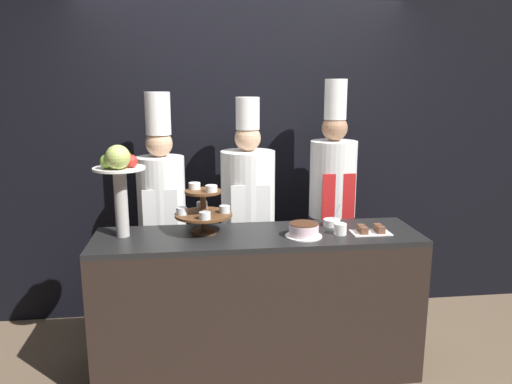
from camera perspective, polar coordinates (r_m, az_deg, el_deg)
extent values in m
cube|color=black|center=(4.00, -1.53, 5.49)|extent=(10.00, 0.06, 2.80)
cube|color=black|center=(3.33, 0.22, -12.94)|extent=(2.05, 0.56, 0.91)
cube|color=black|center=(3.15, 0.22, -5.14)|extent=(2.05, 0.56, 0.03)
cylinder|color=brown|center=(3.19, -5.97, -4.53)|extent=(0.16, 0.16, 0.02)
cylinder|color=brown|center=(3.15, -6.02, -2.27)|extent=(0.04, 0.04, 0.28)
cylinder|color=brown|center=(3.16, -6.02, -2.60)|extent=(0.36, 0.36, 0.02)
cylinder|color=brown|center=(3.12, -6.08, 0.05)|extent=(0.23, 0.23, 0.02)
cylinder|color=silver|center=(3.28, -6.18, -1.49)|extent=(0.07, 0.07, 0.04)
cylinder|color=green|center=(3.28, -6.18, -1.60)|extent=(0.06, 0.06, 0.03)
cylinder|color=silver|center=(3.15, -8.47, -2.16)|extent=(0.07, 0.07, 0.04)
cylinder|color=red|center=(3.15, -8.46, -2.28)|extent=(0.06, 0.06, 0.03)
cylinder|color=silver|center=(3.02, -5.86, -2.69)|extent=(0.07, 0.07, 0.04)
cylinder|color=beige|center=(3.02, -5.86, -2.82)|extent=(0.06, 0.06, 0.03)
cylinder|color=silver|center=(3.16, -3.60, -1.97)|extent=(0.07, 0.07, 0.04)
cylinder|color=gold|center=(3.16, -3.60, -2.09)|extent=(0.06, 0.06, 0.03)
cylinder|color=white|center=(3.16, -7.04, 0.70)|extent=(0.07, 0.07, 0.04)
cylinder|color=white|center=(3.07, -5.12, 0.40)|extent=(0.07, 0.07, 0.04)
cylinder|color=#B2ADA8|center=(3.16, -15.15, -1.25)|extent=(0.08, 0.08, 0.42)
cylinder|color=white|center=(3.12, -15.37, 2.62)|extent=(0.31, 0.31, 0.01)
sphere|color=red|center=(3.08, -14.08, 3.45)|extent=(0.08, 0.08, 0.08)
sphere|color=orange|center=(3.18, -14.80, 3.79)|extent=(0.09, 0.09, 0.09)
sphere|color=orange|center=(3.18, -16.27, 3.64)|extent=(0.09, 0.09, 0.09)
sphere|color=#84B742|center=(3.07, -16.64, 3.35)|extent=(0.09, 0.09, 0.09)
sphere|color=#ADC160|center=(3.03, -15.52, 3.86)|extent=(0.15, 0.15, 0.15)
cylinder|color=white|center=(3.11, 5.47, -5.04)|extent=(0.23, 0.23, 0.01)
cylinder|color=silver|center=(3.10, 5.48, -4.32)|extent=(0.18, 0.18, 0.07)
cylinder|color=#472819|center=(3.09, 5.50, -3.62)|extent=(0.18, 0.18, 0.01)
cylinder|color=white|center=(3.18, 9.60, -4.20)|extent=(0.08, 0.08, 0.07)
cube|color=white|center=(3.25, 12.97, -4.55)|extent=(0.24, 0.15, 0.01)
cube|color=brown|center=(3.20, 12.24, -4.33)|extent=(0.04, 0.04, 0.04)
cube|color=brown|center=(3.24, 14.09, -4.23)|extent=(0.04, 0.04, 0.04)
cube|color=brown|center=(3.25, 11.90, -4.03)|extent=(0.04, 0.04, 0.04)
cube|color=brown|center=(3.29, 13.72, -3.94)|extent=(0.04, 0.04, 0.04)
cylinder|color=white|center=(3.36, 8.65, -3.48)|extent=(0.11, 0.11, 0.05)
cylinder|color=#BCBCC1|center=(3.35, 9.20, -2.34)|extent=(0.05, 0.01, 0.11)
cube|color=#38332D|center=(3.87, -10.37, -10.12)|extent=(0.26, 0.14, 0.82)
cylinder|color=white|center=(3.67, -10.78, -0.21)|extent=(0.34, 0.34, 0.54)
cube|color=white|center=(3.53, -10.87, -2.49)|extent=(0.24, 0.01, 0.35)
sphere|color=tan|center=(3.61, -11.02, 5.46)|extent=(0.19, 0.19, 0.19)
cylinder|color=white|center=(3.59, -11.16, 8.79)|extent=(0.18, 0.18, 0.30)
cube|color=black|center=(3.88, -0.96, -9.79)|extent=(0.30, 0.16, 0.83)
cylinder|color=white|center=(3.67, -1.00, 0.33)|extent=(0.40, 0.40, 0.56)
cube|color=white|center=(3.52, -0.67, -2.11)|extent=(0.28, 0.01, 0.36)
sphere|color=tan|center=(3.61, -1.02, 6.19)|extent=(0.19, 0.19, 0.19)
cylinder|color=white|center=(3.60, -1.04, 8.98)|extent=(0.17, 0.17, 0.23)
cube|color=#38332D|center=(3.98, 8.44, -8.87)|extent=(0.26, 0.14, 0.89)
cylinder|color=white|center=(3.78, 8.78, 1.49)|extent=(0.35, 0.35, 0.57)
cube|color=red|center=(3.65, 9.42, -0.76)|extent=(0.24, 0.01, 0.36)
sphere|color=#A37556|center=(3.73, 8.98, 7.23)|extent=(0.19, 0.19, 0.19)
cylinder|color=white|center=(3.72, 9.09, 10.41)|extent=(0.16, 0.16, 0.29)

